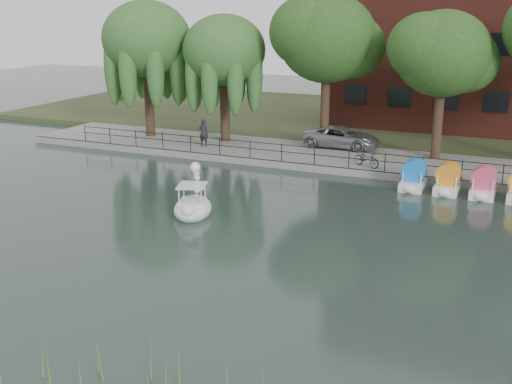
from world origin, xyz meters
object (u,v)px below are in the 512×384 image
Objects in this scene: minivan at (341,136)px; swan_boat at (193,204)px; bicycle at (367,158)px; pedestrian at (204,131)px.

swan_boat is (-2.52, -14.51, -0.67)m from minivan.
minivan is at bearing 59.25° from bicycle.
minivan is 2.76× the size of pedestrian.
bicycle is 0.87× the size of pedestrian.
pedestrian is at bearing 110.50° from bicycle.
bicycle is at bearing 43.84° from swan_boat.
bicycle is (2.74, -4.23, -0.26)m from minivan.
pedestrian reaches higher than minivan.
minivan is 5.05m from bicycle.
pedestrian is at bearing 97.17° from swan_boat.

